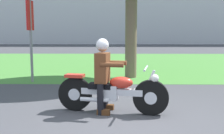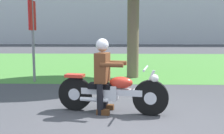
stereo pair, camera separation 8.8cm
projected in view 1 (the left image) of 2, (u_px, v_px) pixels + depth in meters
ground at (125, 123)px, 4.43m from camera, size 120.00×120.00×0.00m
grass_verge at (119, 62)px, 13.78m from camera, size 60.00×12.00×0.01m
motorcycle_lead at (112, 92)px, 4.98m from camera, size 2.11×0.72×0.89m
rider_lead at (103, 70)px, 4.97m from camera, size 0.61×0.53×1.41m
sign_banner at (30, 26)px, 8.01m from camera, size 0.08×0.60×2.60m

